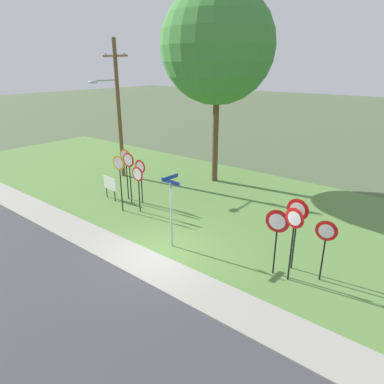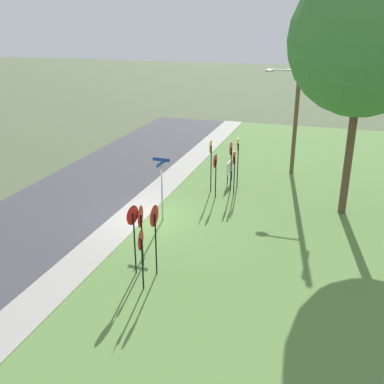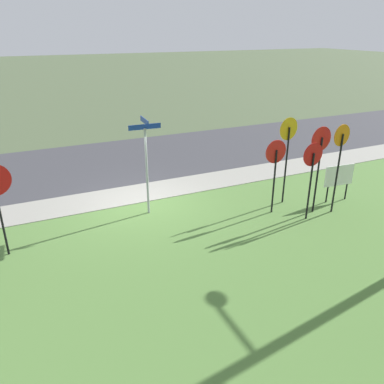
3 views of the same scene
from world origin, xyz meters
name	(u,v)px [view 1 (image 1 of 3)]	position (x,y,z in m)	size (l,w,h in m)	color
ground_plane	(158,255)	(0.00, 0.00, 0.00)	(160.00, 160.00, 0.00)	#4C5B3D
road_asphalt	(41,323)	(0.00, -4.80, 0.01)	(44.00, 6.40, 0.01)	#3D3D42
sidewalk_strip	(143,263)	(0.00, -0.80, 0.03)	(44.00, 1.60, 0.06)	#99968C
grass_median	(239,207)	(0.00, 6.00, 0.02)	(44.00, 12.00, 0.04)	#567F3D
stop_sign_near_left	(126,164)	(-5.26, 3.13, 2.04)	(0.65, 0.12, 2.79)	black
stop_sign_near_right	(119,171)	(-4.29, 1.89, 2.10)	(0.71, 0.12, 2.84)	black
stop_sign_far_left	(138,180)	(-3.52, 2.35, 1.73)	(0.71, 0.09, 2.33)	black
stop_sign_far_center	(141,172)	(-4.21, 3.17, 1.75)	(0.69, 0.10, 2.37)	black
stop_sign_far_right	(129,167)	(-4.72, 2.88, 2.03)	(0.74, 0.10, 2.72)	black
yield_sign_near_left	(297,217)	(4.45, 2.26, 2.07)	(0.78, 0.10, 2.69)	black
yield_sign_near_right	(293,227)	(4.65, 1.53, 2.03)	(0.69, 0.17, 2.66)	black
yield_sign_far_left	(325,237)	(5.50, 2.19, 1.69)	(0.71, 0.13, 2.22)	black
yield_sign_far_right	(277,227)	(4.08, 1.56, 1.86)	(0.81, 0.16, 2.43)	black
street_name_post	(171,205)	(0.01, 0.80, 1.82)	(0.96, 0.82, 2.99)	#9EA0A8
utility_pole	(117,106)	(-8.69, 5.61, 4.56)	(2.10, 2.09, 8.36)	brown
notice_board	(110,185)	(-6.00, 2.56, 0.87)	(1.10, 0.13, 1.25)	black
oak_tree_left	(218,46)	(-3.43, 8.68, 7.87)	(6.38, 6.38, 11.04)	brown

